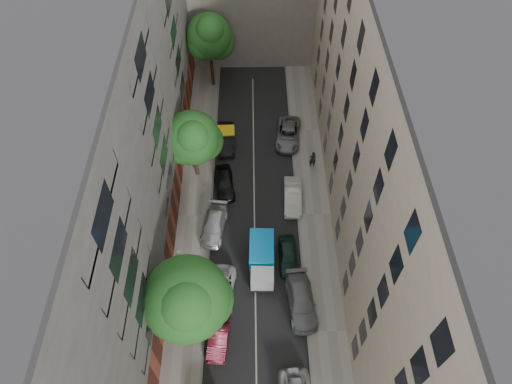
{
  "coord_description": "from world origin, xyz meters",
  "views": [
    {
      "loc": [
        -0.15,
        -24.02,
        34.41
      ],
      "look_at": [
        0.12,
        -1.91,
        6.0
      ],
      "focal_mm": 32.0,
      "sensor_mm": 36.0,
      "label": 1
    }
  ],
  "objects_px": {
    "car_right_3": "(293,197)",
    "car_right_4": "(288,134)",
    "car_left_4": "(225,182)",
    "car_right_1": "(301,301)",
    "tree_far": "(210,38)",
    "car_left_2": "(221,291)",
    "car_left_1": "(219,335)",
    "car_right_2": "(288,255)",
    "pedestrian": "(313,159)",
    "lamp_post": "(183,270)",
    "tarp_truck": "(262,259)",
    "tree_mid": "(193,140)",
    "tree_near": "(188,301)",
    "car_left_5": "(226,139)",
    "car_left_3": "(214,225)"
  },
  "relations": [
    {
      "from": "car_right_2",
      "to": "pedestrian",
      "type": "distance_m",
      "value": 10.96
    },
    {
      "from": "tree_near",
      "to": "tree_mid",
      "type": "height_order",
      "value": "tree_near"
    },
    {
      "from": "tarp_truck",
      "to": "car_left_2",
      "type": "xyz_separation_m",
      "value": [
        -3.36,
        -2.54,
        -0.61
      ]
    },
    {
      "from": "car_right_2",
      "to": "tree_far",
      "type": "relative_size",
      "value": 0.44
    },
    {
      "from": "car_left_5",
      "to": "car_right_1",
      "type": "distance_m",
      "value": 19.07
    },
    {
      "from": "car_right_2",
      "to": "car_left_1",
      "type": "bearing_deg",
      "value": -130.7
    },
    {
      "from": "pedestrian",
      "to": "car_right_1",
      "type": "bearing_deg",
      "value": 69.59
    },
    {
      "from": "car_right_1",
      "to": "tree_mid",
      "type": "distance_m",
      "value": 16.95
    },
    {
      "from": "tree_near",
      "to": "tarp_truck",
      "type": "bearing_deg",
      "value": 49.14
    },
    {
      "from": "car_left_1",
      "to": "tree_near",
      "type": "relative_size",
      "value": 0.45
    },
    {
      "from": "car_left_3",
      "to": "car_right_4",
      "type": "height_order",
      "value": "car_right_4"
    },
    {
      "from": "car_left_1",
      "to": "tree_near",
      "type": "xyz_separation_m",
      "value": [
        -1.7,
        0.29,
        5.37
      ]
    },
    {
      "from": "car_right_2",
      "to": "lamp_post",
      "type": "height_order",
      "value": "lamp_post"
    },
    {
      "from": "car_left_5",
      "to": "car_right_3",
      "type": "xyz_separation_m",
      "value": [
        6.38,
        -7.56,
        -0.02
      ]
    },
    {
      "from": "tree_near",
      "to": "car_left_1",
      "type": "bearing_deg",
      "value": -9.69
    },
    {
      "from": "car_left_4",
      "to": "lamp_post",
      "type": "height_order",
      "value": "lamp_post"
    },
    {
      "from": "car_left_4",
      "to": "car_right_4",
      "type": "height_order",
      "value": "car_left_4"
    },
    {
      "from": "car_right_2",
      "to": "car_left_3",
      "type": "bearing_deg",
      "value": 152.31
    },
    {
      "from": "car_right_1",
      "to": "tree_far",
      "type": "distance_m",
      "value": 29.11
    },
    {
      "from": "car_left_5",
      "to": "tree_mid",
      "type": "distance_m",
      "value": 6.58
    },
    {
      "from": "pedestrian",
      "to": "car_right_3",
      "type": "bearing_deg",
      "value": 51.03
    },
    {
      "from": "tree_mid",
      "to": "tree_far",
      "type": "height_order",
      "value": "tree_far"
    },
    {
      "from": "car_left_1",
      "to": "car_right_3",
      "type": "distance_m",
      "value": 14.48
    },
    {
      "from": "tarp_truck",
      "to": "car_right_4",
      "type": "bearing_deg",
      "value": 80.22
    },
    {
      "from": "car_left_3",
      "to": "tree_far",
      "type": "relative_size",
      "value": 0.52
    },
    {
      "from": "car_right_3",
      "to": "tree_mid",
      "type": "bearing_deg",
      "value": 162.23
    },
    {
      "from": "car_left_2",
      "to": "car_left_4",
      "type": "xyz_separation_m",
      "value": [
        0.0,
        11.2,
        0.07
      ]
    },
    {
      "from": "lamp_post",
      "to": "pedestrian",
      "type": "xyz_separation_m",
      "value": [
        11.18,
        13.75,
        -3.14
      ]
    },
    {
      "from": "car_left_3",
      "to": "tree_far",
      "type": "distance_m",
      "value": 20.82
    },
    {
      "from": "lamp_post",
      "to": "car_left_5",
      "type": "bearing_deg",
      "value": 81.31
    },
    {
      "from": "car_left_2",
      "to": "tarp_truck",
      "type": "bearing_deg",
      "value": 42.39
    },
    {
      "from": "car_right_3",
      "to": "car_right_4",
      "type": "relative_size",
      "value": 0.87
    },
    {
      "from": "tree_far",
      "to": "car_left_4",
      "type": "bearing_deg",
      "value": -83.6
    },
    {
      "from": "car_left_1",
      "to": "car_right_3",
      "type": "bearing_deg",
      "value": 69.3
    },
    {
      "from": "car_right_2",
      "to": "car_right_4",
      "type": "bearing_deg",
      "value": 85.6
    },
    {
      "from": "car_left_1",
      "to": "car_right_3",
      "type": "relative_size",
      "value": 0.92
    },
    {
      "from": "car_left_4",
      "to": "tree_mid",
      "type": "xyz_separation_m",
      "value": [
        -2.63,
        1.49,
        4.29
      ]
    },
    {
      "from": "car_left_2",
      "to": "tree_far",
      "type": "relative_size",
      "value": 0.51
    },
    {
      "from": "car_left_4",
      "to": "tree_far",
      "type": "height_order",
      "value": "tree_far"
    },
    {
      "from": "car_left_3",
      "to": "car_right_2",
      "type": "bearing_deg",
      "value": -17.4
    },
    {
      "from": "car_left_4",
      "to": "car_right_2",
      "type": "distance_m",
      "value": 9.77
    },
    {
      "from": "tarp_truck",
      "to": "car_right_3",
      "type": "height_order",
      "value": "tarp_truck"
    },
    {
      "from": "tarp_truck",
      "to": "car_left_5",
      "type": "bearing_deg",
      "value": 104.76
    },
    {
      "from": "car_right_1",
      "to": "tree_near",
      "type": "xyz_separation_m",
      "value": [
        -8.1,
        -2.31,
        5.3
      ]
    },
    {
      "from": "tarp_truck",
      "to": "tree_far",
      "type": "height_order",
      "value": "tree_far"
    },
    {
      "from": "car_left_2",
      "to": "pedestrian",
      "type": "bearing_deg",
      "value": 63.23
    },
    {
      "from": "tarp_truck",
      "to": "tree_mid",
      "type": "distance_m",
      "value": 12.37
    },
    {
      "from": "car_left_1",
      "to": "car_right_3",
      "type": "xyz_separation_m",
      "value": [
        6.38,
        13.0,
        0.06
      ]
    },
    {
      "from": "car_left_2",
      "to": "car_right_4",
      "type": "relative_size",
      "value": 0.9
    },
    {
      "from": "tarp_truck",
      "to": "car_left_1",
      "type": "relative_size",
      "value": 1.21
    }
  ]
}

